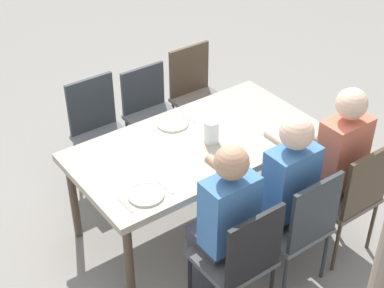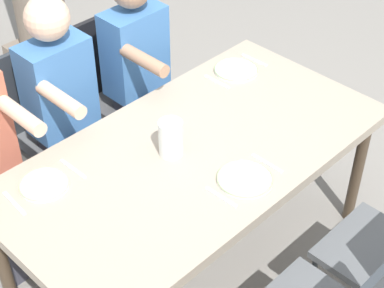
{
  "view_description": "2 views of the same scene",
  "coord_description": "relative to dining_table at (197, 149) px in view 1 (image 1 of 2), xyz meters",
  "views": [
    {
      "loc": [
        2.07,
        2.78,
        3.14
      ],
      "look_at": [
        0.09,
        0.06,
        0.81
      ],
      "focal_mm": 54.23,
      "sensor_mm": 36.0,
      "label": 1
    },
    {
      "loc": [
        -1.57,
        -1.54,
        2.59
      ],
      "look_at": [
        0.02,
        0.03,
        0.76
      ],
      "focal_mm": 59.16,
      "sensor_mm": 36.0,
      "label": 2
    }
  ],
  "objects": [
    {
      "name": "chair_west_south",
      "position": [
        -0.67,
        -0.9,
        -0.15
      ],
      "size": [
        0.44,
        0.44,
        0.94
      ],
      "color": "#6A6158",
      "rests_on": "ground"
    },
    {
      "name": "dining_table",
      "position": [
        0.0,
        0.0,
        0.0
      ],
      "size": [
        1.84,
        0.96,
        0.76
      ],
      "color": "tan",
      "rests_on": "ground"
    },
    {
      "name": "spoon_1",
      "position": [
        0.16,
        -0.3,
        0.07
      ],
      "size": [
        0.02,
        0.17,
        0.01
      ],
      "primitive_type": "cube",
      "rotation": [
        0.0,
        0.0,
        0.0
      ],
      "color": "silver",
      "rests_on": "dining_table"
    },
    {
      "name": "spoon_0",
      "position": [
        -0.47,
        0.28,
        0.07
      ],
      "size": [
        0.02,
        0.17,
        0.01
      ],
      "primitive_type": "cube",
      "rotation": [
        0.0,
        0.0,
        0.02
      ],
      "color": "silver",
      "rests_on": "dining_table"
    },
    {
      "name": "diner_man_white",
      "position": [
        -0.66,
        0.72,
        0.02
      ],
      "size": [
        0.35,
        0.5,
        1.33
      ],
      "color": "#3F3F4C",
      "rests_on": "ground"
    },
    {
      "name": "water_pitcher",
      "position": [
        -0.09,
        0.06,
        0.14
      ],
      "size": [
        0.11,
        0.11,
        0.17
      ],
      "color": "white",
      "rests_on": "dining_table"
    },
    {
      "name": "plate_1",
      "position": [
        0.01,
        -0.3,
        0.07
      ],
      "size": [
        0.24,
        0.24,
        0.02
      ],
      "color": "white",
      "rests_on": "dining_table"
    },
    {
      "name": "fork_2",
      "position": [
        0.48,
        0.3,
        0.07
      ],
      "size": [
        0.02,
        0.17,
        0.01
      ],
      "primitive_type": "cube",
      "rotation": [
        0.0,
        0.0,
        0.02
      ],
      "color": "silver",
      "rests_on": "dining_table"
    },
    {
      "name": "chair_west_north",
      "position": [
        -0.67,
        0.9,
        -0.14
      ],
      "size": [
        0.44,
        0.44,
        0.96
      ],
      "color": "#6A6158",
      "rests_on": "ground"
    },
    {
      "name": "ground_plane",
      "position": [
        0.0,
        0.0,
        -0.69
      ],
      "size": [
        16.0,
        16.0,
        0.0
      ],
      "primitive_type": "plane",
      "color": "gray"
    },
    {
      "name": "chair_east_south",
      "position": [
        0.33,
        -0.91,
        -0.17
      ],
      "size": [
        0.44,
        0.44,
        0.93
      ],
      "color": "#5B5E61",
      "rests_on": "ground"
    },
    {
      "name": "chair_east_north",
      "position": [
        0.33,
        0.91,
        -0.16
      ],
      "size": [
        0.44,
        0.44,
        0.94
      ],
      "color": "#4F4F50",
      "rests_on": "ground"
    },
    {
      "name": "diner_woman_green",
      "position": [
        0.33,
        0.71,
        -0.0
      ],
      "size": [
        0.34,
        0.49,
        1.28
      ],
      "color": "#3F3F4C",
      "rests_on": "ground"
    },
    {
      "name": "chair_mid_north",
      "position": [
        -0.17,
        0.91,
        -0.16
      ],
      "size": [
        0.44,
        0.44,
        0.95
      ],
      "color": "#5B5E61",
      "rests_on": "ground"
    },
    {
      "name": "spoon_2",
      "position": [
        0.78,
        0.3,
        0.07
      ],
      "size": [
        0.02,
        0.17,
        0.01
      ],
      "primitive_type": "cube",
      "rotation": [
        0.0,
        0.0,
        0.04
      ],
      "color": "silver",
      "rests_on": "dining_table"
    },
    {
      "name": "diner_guest_third",
      "position": [
        -0.18,
        0.72,
        0.01
      ],
      "size": [
        0.35,
        0.5,
        1.3
      ],
      "color": "#3F3F4C",
      "rests_on": "ground"
    },
    {
      "name": "plate_0",
      "position": [
        -0.62,
        0.28,
        0.07
      ],
      "size": [
        0.21,
        0.21,
        0.02
      ],
      "color": "white",
      "rests_on": "dining_table"
    },
    {
      "name": "chair_mid_south",
      "position": [
        -0.17,
        -0.9,
        -0.18
      ],
      "size": [
        0.44,
        0.44,
        0.88
      ],
      "color": "#5B5E61",
      "rests_on": "ground"
    },
    {
      "name": "plate_2",
      "position": [
        0.63,
        0.3,
        0.07
      ],
      "size": [
        0.24,
        0.24,
        0.02
      ],
      "color": "white",
      "rests_on": "dining_table"
    },
    {
      "name": "fork_1",
      "position": [
        -0.14,
        -0.3,
        0.07
      ],
      "size": [
        0.02,
        0.17,
        0.01
      ],
      "primitive_type": "cube",
      "rotation": [
        0.0,
        0.0,
        0.02
      ],
      "color": "silver",
      "rests_on": "dining_table"
    },
    {
      "name": "fork_0",
      "position": [
        -0.77,
        0.28,
        0.07
      ],
      "size": [
        0.03,
        0.17,
        0.01
      ],
      "primitive_type": "cube",
      "rotation": [
        0.0,
        0.0,
        -0.08
      ],
      "color": "silver",
      "rests_on": "dining_table"
    }
  ]
}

